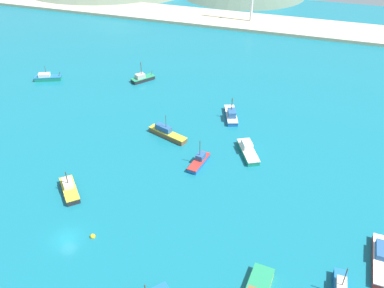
{
  "coord_description": "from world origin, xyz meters",
  "views": [
    {
      "loc": [
        35.02,
        -36.72,
        51.29
      ],
      "look_at": [
        11.76,
        31.73,
        1.52
      ],
      "focal_mm": 36.92,
      "sensor_mm": 36.0,
      "label": 1
    }
  ],
  "objects_px": {
    "fishing_boat_7": "(167,133)",
    "fishing_boat_9": "(231,115)",
    "fishing_boat_3": "(142,78)",
    "fishing_boat_13": "(379,259)",
    "buoy_0": "(93,236)",
    "fishing_boat_14": "(69,189)",
    "fishing_boat_10": "(199,161)",
    "fishing_boat_5": "(48,77)",
    "fishing_boat_0": "(248,150)"
  },
  "relations": [
    {
      "from": "fishing_boat_7",
      "to": "fishing_boat_9",
      "type": "relative_size",
      "value": 1.1
    },
    {
      "from": "fishing_boat_3",
      "to": "fishing_boat_13",
      "type": "height_order",
      "value": "fishing_boat_3"
    },
    {
      "from": "fishing_boat_7",
      "to": "buoy_0",
      "type": "distance_m",
      "value": 33.05
    },
    {
      "from": "fishing_boat_14",
      "to": "fishing_boat_10",
      "type": "bearing_deg",
      "value": 38.41
    },
    {
      "from": "fishing_boat_10",
      "to": "fishing_boat_14",
      "type": "bearing_deg",
      "value": -141.59
    },
    {
      "from": "fishing_boat_3",
      "to": "fishing_boat_10",
      "type": "xyz_separation_m",
      "value": [
        28.65,
        -33.5,
        -0.11
      ]
    },
    {
      "from": "fishing_boat_13",
      "to": "fishing_boat_3",
      "type": "bearing_deg",
      "value": 142.55
    },
    {
      "from": "fishing_boat_10",
      "to": "fishing_boat_13",
      "type": "bearing_deg",
      "value": -23.53
    },
    {
      "from": "fishing_boat_5",
      "to": "fishing_boat_14",
      "type": "xyz_separation_m",
      "value": [
        34.75,
        -41.59,
        0.02
      ]
    },
    {
      "from": "fishing_boat_7",
      "to": "fishing_boat_10",
      "type": "xyz_separation_m",
      "value": [
        10.51,
        -7.74,
        -0.21
      ]
    },
    {
      "from": "fishing_boat_3",
      "to": "buoy_0",
      "type": "bearing_deg",
      "value": -73.22
    },
    {
      "from": "fishing_boat_13",
      "to": "fishing_boat_0",
      "type": "bearing_deg",
      "value": 139.27
    },
    {
      "from": "fishing_boat_7",
      "to": "fishing_boat_13",
      "type": "height_order",
      "value": "fishing_boat_7"
    },
    {
      "from": "fishing_boat_9",
      "to": "fishing_boat_5",
      "type": "bearing_deg",
      "value": 175.99
    },
    {
      "from": "fishing_boat_14",
      "to": "fishing_boat_13",
      "type": "bearing_deg",
      "value": 1.48
    },
    {
      "from": "fishing_boat_7",
      "to": "fishing_boat_13",
      "type": "xyz_separation_m",
      "value": [
        45.47,
        -22.96,
        -0.18
      ]
    },
    {
      "from": "fishing_boat_7",
      "to": "fishing_boat_14",
      "type": "bearing_deg",
      "value": -113.31
    },
    {
      "from": "fishing_boat_10",
      "to": "buoy_0",
      "type": "relative_size",
      "value": 8.2
    },
    {
      "from": "fishing_boat_14",
      "to": "buoy_0",
      "type": "height_order",
      "value": "fishing_boat_14"
    },
    {
      "from": "fishing_boat_0",
      "to": "fishing_boat_13",
      "type": "xyz_separation_m",
      "value": [
        26.01,
        -22.4,
        -0.07
      ]
    },
    {
      "from": "fishing_boat_9",
      "to": "fishing_boat_10",
      "type": "bearing_deg",
      "value": -94.74
    },
    {
      "from": "fishing_boat_7",
      "to": "fishing_boat_10",
      "type": "height_order",
      "value": "fishing_boat_10"
    },
    {
      "from": "fishing_boat_0",
      "to": "fishing_boat_10",
      "type": "bearing_deg",
      "value": -141.29
    },
    {
      "from": "fishing_boat_14",
      "to": "fishing_boat_7",
      "type": "bearing_deg",
      "value": 66.69
    },
    {
      "from": "fishing_boat_10",
      "to": "fishing_boat_7",
      "type": "bearing_deg",
      "value": 143.62
    },
    {
      "from": "fishing_boat_7",
      "to": "fishing_boat_14",
      "type": "height_order",
      "value": "fishing_boat_7"
    },
    {
      "from": "fishing_boat_9",
      "to": "fishing_boat_14",
      "type": "bearing_deg",
      "value": -121.21
    },
    {
      "from": "fishing_boat_3",
      "to": "fishing_boat_5",
      "type": "height_order",
      "value": "fishing_boat_3"
    },
    {
      "from": "fishing_boat_5",
      "to": "buoy_0",
      "type": "relative_size",
      "value": 9.02
    },
    {
      "from": "fishing_boat_3",
      "to": "fishing_boat_9",
      "type": "xyz_separation_m",
      "value": [
        30.38,
        -12.62,
        0.06
      ]
    },
    {
      "from": "fishing_boat_0",
      "to": "fishing_boat_5",
      "type": "xyz_separation_m",
      "value": [
        -64.73,
        17.74,
        -0.03
      ]
    },
    {
      "from": "fishing_boat_3",
      "to": "fishing_boat_14",
      "type": "bearing_deg",
      "value": -81.37
    },
    {
      "from": "fishing_boat_5",
      "to": "fishing_boat_9",
      "type": "distance_m",
      "value": 57.65
    },
    {
      "from": "buoy_0",
      "to": "fishing_boat_9",
      "type": "bearing_deg",
      "value": 74.69
    },
    {
      "from": "fishing_boat_5",
      "to": "fishing_boat_7",
      "type": "height_order",
      "value": "fishing_boat_7"
    },
    {
      "from": "fishing_boat_7",
      "to": "fishing_boat_13",
      "type": "bearing_deg",
      "value": -26.79
    },
    {
      "from": "fishing_boat_5",
      "to": "fishing_boat_0",
      "type": "bearing_deg",
      "value": -15.33
    },
    {
      "from": "fishing_boat_10",
      "to": "fishing_boat_13",
      "type": "height_order",
      "value": "fishing_boat_10"
    },
    {
      "from": "fishing_boat_0",
      "to": "fishing_boat_13",
      "type": "bearing_deg",
      "value": -40.73
    },
    {
      "from": "fishing_boat_5",
      "to": "fishing_boat_10",
      "type": "height_order",
      "value": "fishing_boat_10"
    },
    {
      "from": "fishing_boat_5",
      "to": "buoy_0",
      "type": "xyz_separation_m",
      "value": [
        44.87,
        -50.22,
        -0.68
      ]
    },
    {
      "from": "fishing_boat_13",
      "to": "buoy_0",
      "type": "bearing_deg",
      "value": -167.61
    },
    {
      "from": "fishing_boat_3",
      "to": "fishing_boat_7",
      "type": "relative_size",
      "value": 0.7
    },
    {
      "from": "fishing_boat_7",
      "to": "fishing_boat_13",
      "type": "relative_size",
      "value": 0.96
    },
    {
      "from": "fishing_boat_13",
      "to": "fishing_boat_14",
      "type": "xyz_separation_m",
      "value": [
        -55.99,
        -1.45,
        0.06
      ]
    },
    {
      "from": "fishing_boat_7",
      "to": "fishing_boat_3",
      "type": "bearing_deg",
      "value": 125.15
    },
    {
      "from": "fishing_boat_5",
      "to": "fishing_boat_14",
      "type": "relative_size",
      "value": 1.11
    },
    {
      "from": "fishing_boat_0",
      "to": "fishing_boat_10",
      "type": "height_order",
      "value": "fishing_boat_10"
    },
    {
      "from": "fishing_boat_5",
      "to": "buoy_0",
      "type": "distance_m",
      "value": 67.35
    },
    {
      "from": "fishing_boat_10",
      "to": "fishing_boat_14",
      "type": "height_order",
      "value": "fishing_boat_10"
    }
  ]
}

